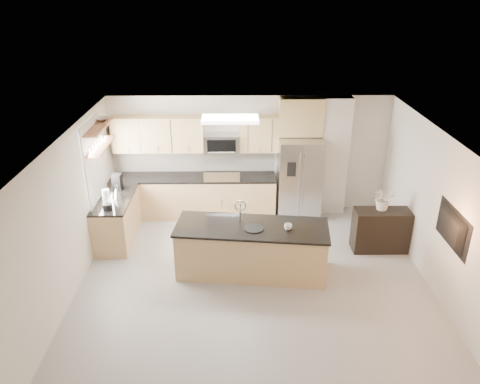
{
  "coord_description": "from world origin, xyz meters",
  "views": [
    {
      "loc": [
        -0.31,
        -6.41,
        4.78
      ],
      "look_at": [
        -0.23,
        1.3,
        1.29
      ],
      "focal_mm": 35.0,
      "sensor_mm": 36.0,
      "label": 1
    }
  ],
  "objects_px": {
    "blender": "(107,201)",
    "kettle": "(116,193)",
    "platter": "(254,228)",
    "flower_vase": "(384,193)",
    "microwave": "(222,143)",
    "coffee_maker": "(117,182)",
    "range": "(222,195)",
    "island": "(251,249)",
    "television": "(447,228)",
    "credenza": "(380,230)",
    "cup": "(288,227)",
    "bowl": "(102,119)",
    "refrigerator": "(299,178)"
  },
  "relations": [
    {
      "from": "coffee_maker",
      "to": "flower_vase",
      "type": "distance_m",
      "value": 5.22
    },
    {
      "from": "range",
      "to": "microwave",
      "type": "bearing_deg",
      "value": 90.0
    },
    {
      "from": "range",
      "to": "island",
      "type": "distance_m",
      "value": 2.31
    },
    {
      "from": "credenza",
      "to": "flower_vase",
      "type": "xyz_separation_m",
      "value": [
        -0.0,
        0.07,
        0.76
      ]
    },
    {
      "from": "microwave",
      "to": "blender",
      "type": "height_order",
      "value": "microwave"
    },
    {
      "from": "blender",
      "to": "island",
      "type": "bearing_deg",
      "value": -14.04
    },
    {
      "from": "refrigerator",
      "to": "television",
      "type": "bearing_deg",
      "value": -58.96
    },
    {
      "from": "bowl",
      "to": "blender",
      "type": "bearing_deg",
      "value": -79.77
    },
    {
      "from": "kettle",
      "to": "platter",
      "type": "bearing_deg",
      "value": -25.98
    },
    {
      "from": "range",
      "to": "microwave",
      "type": "relative_size",
      "value": 1.5
    },
    {
      "from": "range",
      "to": "coffee_maker",
      "type": "relative_size",
      "value": 3.56
    },
    {
      "from": "bowl",
      "to": "range",
      "type": "bearing_deg",
      "value": 15.11
    },
    {
      "from": "microwave",
      "to": "island",
      "type": "relative_size",
      "value": 0.28
    },
    {
      "from": "blender",
      "to": "kettle",
      "type": "relative_size",
      "value": 1.69
    },
    {
      "from": "credenza",
      "to": "platter",
      "type": "distance_m",
      "value": 2.65
    },
    {
      "from": "credenza",
      "to": "coffee_maker",
      "type": "relative_size",
      "value": 3.26
    },
    {
      "from": "microwave",
      "to": "platter",
      "type": "relative_size",
      "value": 2.21
    },
    {
      "from": "refrigerator",
      "to": "flower_vase",
      "type": "distance_m",
      "value": 2.0
    },
    {
      "from": "refrigerator",
      "to": "kettle",
      "type": "relative_size",
      "value": 7.4
    },
    {
      "from": "refrigerator",
      "to": "cup",
      "type": "relative_size",
      "value": 13.16
    },
    {
      "from": "platter",
      "to": "kettle",
      "type": "relative_size",
      "value": 1.43
    },
    {
      "from": "island",
      "to": "kettle",
      "type": "distance_m",
      "value": 2.9
    },
    {
      "from": "microwave",
      "to": "flower_vase",
      "type": "distance_m",
      "value": 3.47
    },
    {
      "from": "platter",
      "to": "flower_vase",
      "type": "height_order",
      "value": "flower_vase"
    },
    {
      "from": "microwave",
      "to": "refrigerator",
      "type": "xyz_separation_m",
      "value": [
        1.66,
        -0.17,
        -0.74
      ]
    },
    {
      "from": "coffee_maker",
      "to": "bowl",
      "type": "bearing_deg",
      "value": 167.09
    },
    {
      "from": "refrigerator",
      "to": "island",
      "type": "distance_m",
      "value": 2.49
    },
    {
      "from": "platter",
      "to": "flower_vase",
      "type": "xyz_separation_m",
      "value": [
        2.47,
        0.89,
        0.25
      ]
    },
    {
      "from": "microwave",
      "to": "coffee_maker",
      "type": "height_order",
      "value": "microwave"
    },
    {
      "from": "microwave",
      "to": "kettle",
      "type": "height_order",
      "value": "microwave"
    },
    {
      "from": "island",
      "to": "flower_vase",
      "type": "distance_m",
      "value": 2.72
    },
    {
      "from": "coffee_maker",
      "to": "television",
      "type": "relative_size",
      "value": 0.3
    },
    {
      "from": "credenza",
      "to": "refrigerator",
      "type": "bearing_deg",
      "value": 133.81
    },
    {
      "from": "range",
      "to": "island",
      "type": "height_order",
      "value": "island"
    },
    {
      "from": "credenza",
      "to": "kettle",
      "type": "bearing_deg",
      "value": 174.82
    },
    {
      "from": "microwave",
      "to": "bowl",
      "type": "distance_m",
      "value": 2.48
    },
    {
      "from": "range",
      "to": "flower_vase",
      "type": "height_order",
      "value": "flower_vase"
    },
    {
      "from": "microwave",
      "to": "island",
      "type": "distance_m",
      "value": 2.7
    },
    {
      "from": "flower_vase",
      "to": "kettle",
      "type": "bearing_deg",
      "value": 175.61
    },
    {
      "from": "credenza",
      "to": "cup",
      "type": "relative_size",
      "value": 7.71
    },
    {
      "from": "coffee_maker",
      "to": "bowl",
      "type": "xyz_separation_m",
      "value": [
        -0.16,
        0.04,
        1.3
      ]
    },
    {
      "from": "refrigerator",
      "to": "cup",
      "type": "distance_m",
      "value": 2.37
    },
    {
      "from": "kettle",
      "to": "bowl",
      "type": "relative_size",
      "value": 0.74
    },
    {
      "from": "cup",
      "to": "television",
      "type": "relative_size",
      "value": 0.13
    },
    {
      "from": "microwave",
      "to": "platter",
      "type": "distance_m",
      "value": 2.62
    },
    {
      "from": "coffee_maker",
      "to": "flower_vase",
      "type": "height_order",
      "value": "flower_vase"
    },
    {
      "from": "microwave",
      "to": "kettle",
      "type": "distance_m",
      "value": 2.42
    },
    {
      "from": "platter",
      "to": "kettle",
      "type": "bearing_deg",
      "value": 154.02
    },
    {
      "from": "island",
      "to": "platter",
      "type": "height_order",
      "value": "island"
    },
    {
      "from": "credenza",
      "to": "television",
      "type": "relative_size",
      "value": 0.97
    }
  ]
}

